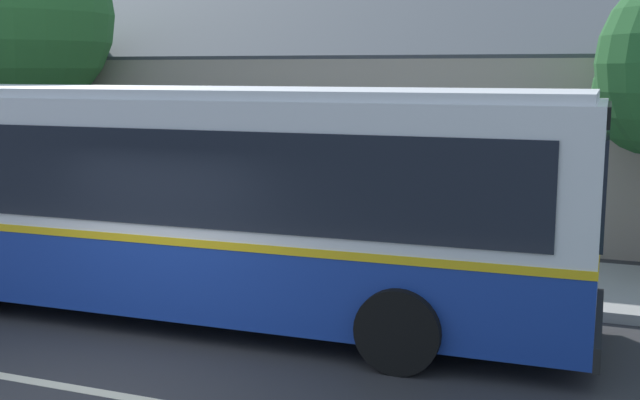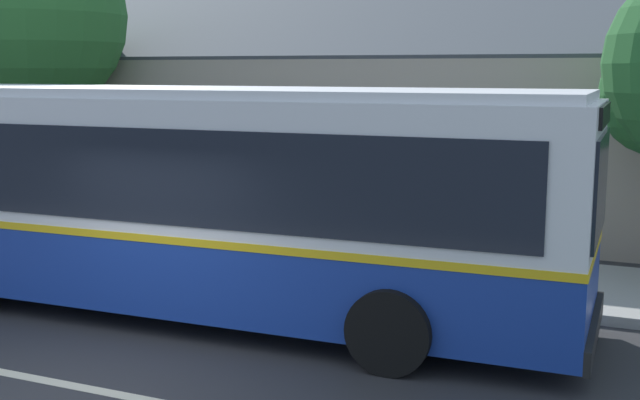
% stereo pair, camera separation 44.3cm
% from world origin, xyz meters
% --- Properties ---
extents(ground_plane, '(300.00, 300.00, 0.00)m').
position_xyz_m(ground_plane, '(0.00, 0.00, 0.00)').
color(ground_plane, '#2D2D30').
extents(sidewalk_far, '(60.00, 3.00, 0.15)m').
position_xyz_m(sidewalk_far, '(0.00, 6.00, 0.07)').
color(sidewalk_far, '#9E9E99').
rests_on(sidewalk_far, ground).
extents(lane_divider_stripe, '(60.00, 0.16, 0.01)m').
position_xyz_m(lane_divider_stripe, '(0.00, 0.00, 0.00)').
color(lane_divider_stripe, beige).
rests_on(lane_divider_stripe, ground).
extents(community_building, '(27.59, 10.84, 7.14)m').
position_xyz_m(community_building, '(-2.31, 13.83, 1.96)').
color(community_building, tan).
rests_on(community_building, ground).
extents(transit_bus, '(11.21, 2.93, 3.19)m').
position_xyz_m(transit_bus, '(-0.45, 2.90, 1.71)').
color(transit_bus, navy).
rests_on(transit_bus, ground).
extents(bench_down_street, '(1.78, 0.51, 0.94)m').
position_xyz_m(bench_down_street, '(-1.98, 5.36, 0.57)').
color(bench_down_street, brown).
rests_on(bench_down_street, sidewalk_far).
extents(street_tree_secondary, '(4.48, 4.48, 6.81)m').
position_xyz_m(street_tree_secondary, '(-7.15, 7.07, 4.56)').
color(street_tree_secondary, '#4C3828').
rests_on(street_tree_secondary, ground).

